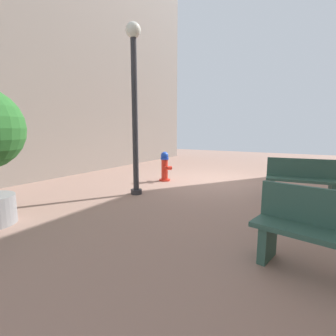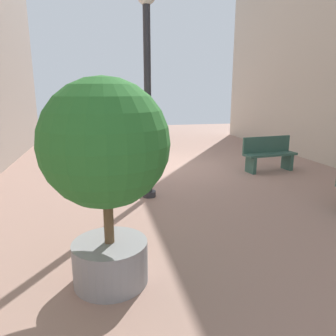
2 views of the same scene
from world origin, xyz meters
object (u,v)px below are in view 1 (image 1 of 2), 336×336
object	(u,v)px
bench_near	(302,179)
bench_far	(333,234)
fire_hydrant	(165,166)
street_lamp	(134,92)

from	to	relation	value
bench_near	bench_far	world-z (taller)	same
fire_hydrant	bench_far	world-z (taller)	bench_far
fire_hydrant	bench_far	bearing A→B (deg)	139.81
bench_far	street_lamp	xyz separation A→B (m)	(4.01, -1.79, 2.02)
fire_hydrant	bench_near	distance (m)	3.86
fire_hydrant	street_lamp	xyz separation A→B (m)	(-0.24, 1.80, 2.04)
bench_near	bench_far	bearing A→B (deg)	96.93
bench_far	street_lamp	distance (m)	4.84
bench_far	bench_near	bearing A→B (deg)	-83.07
fire_hydrant	street_lamp	size ratio (longest dim) A/B	0.23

